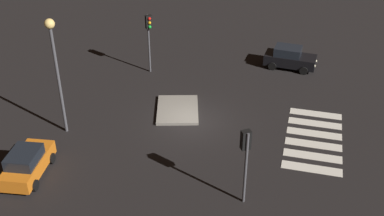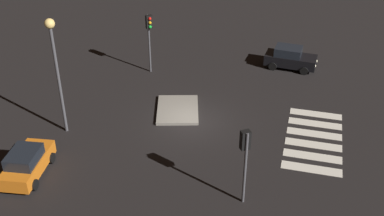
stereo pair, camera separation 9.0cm
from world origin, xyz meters
TOP-DOWN VIEW (x-y plane):
  - ground_plane at (0.00, 0.00)m, footprint 80.00×80.00m
  - traffic_island at (1.04, 1.22)m, footprint 4.03×3.42m
  - car_black at (9.22, -5.13)m, footprint 2.02×3.89m
  - car_orange at (-7.17, 6.91)m, footprint 3.82×2.09m
  - traffic_light_north at (5.84, 4.67)m, footprint 0.53×0.54m
  - traffic_light_south at (-6.20, -4.15)m, footprint 0.53×0.54m
  - street_lamp at (-2.86, 7.02)m, footprint 0.56×0.56m
  - crosswalk_near at (-0.00, -7.36)m, footprint 6.45×3.20m

SIDE VIEW (x-z plane):
  - ground_plane at x=0.00m, z-range 0.00..0.00m
  - crosswalk_near at x=0.00m, z-range 0.00..0.02m
  - traffic_island at x=1.04m, z-range 0.00..0.18m
  - car_orange at x=-7.17m, z-range -0.01..1.59m
  - car_black at x=9.22m, z-range -0.01..1.63m
  - traffic_light_south at x=-6.20m, z-range 1.03..5.03m
  - traffic_light_north at x=5.84m, z-range 1.14..5.55m
  - street_lamp at x=-2.86m, z-range 1.34..8.39m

